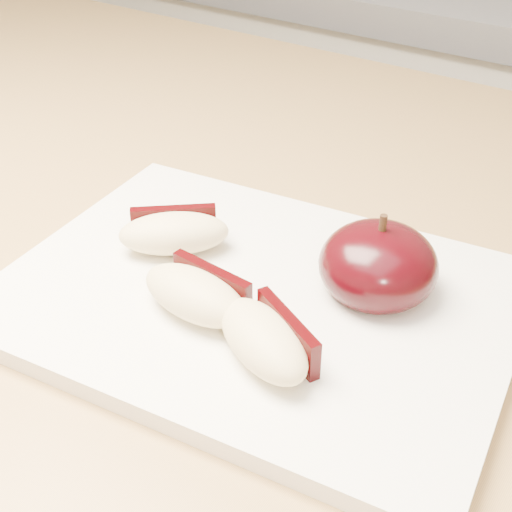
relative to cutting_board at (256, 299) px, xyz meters
The scene contains 5 objects.
cutting_board is the anchor object (origin of this frame).
apple_half 0.07m from the cutting_board, 36.15° to the left, with size 0.09×0.09×0.06m.
apple_wedge_a 0.07m from the cutting_board, behind, with size 0.07×0.07×0.03m.
apple_wedge_b 0.04m from the cutting_board, 115.39° to the right, with size 0.07×0.04×0.03m.
apple_wedge_c 0.06m from the cutting_board, 50.00° to the right, with size 0.08×0.06×0.03m.
Camera 1 is at (0.19, 0.11, 1.17)m, focal length 50.00 mm.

